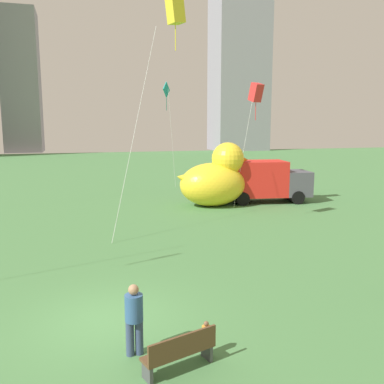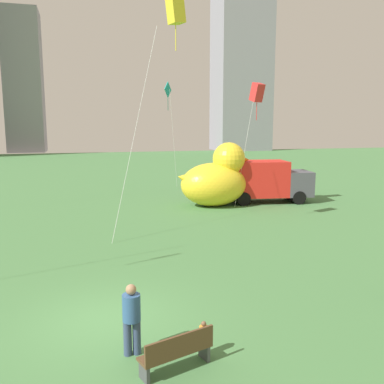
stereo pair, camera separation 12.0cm
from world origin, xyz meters
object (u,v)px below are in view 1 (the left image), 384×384
at_px(person_child, 206,337).
at_px(person_adult, 134,316).
at_px(kite_yellow, 175,12).
at_px(kite_teal, 167,93).
at_px(kite_red, 256,93).
at_px(box_truck, 262,181).
at_px(park_bench, 180,351).
at_px(giant_inflatable_duck, 215,179).

bearing_deg(person_child, person_adult, 163.13).
distance_m(person_adult, kite_yellow, 13.85).
xyz_separation_m(kite_teal, kite_yellow, (-3.00, -15.72, 2.34)).
distance_m(person_adult, kite_red, 19.24).
height_order(person_adult, kite_red, kite_red).
xyz_separation_m(box_truck, kite_red, (-1.36, -1.61, 5.79)).
bearing_deg(park_bench, person_child, 31.76).
relative_size(person_adult, giant_inflatable_duck, 0.34).
relative_size(box_truck, kite_yellow, 0.59).
distance_m(person_child, kite_yellow, 14.24).
bearing_deg(person_adult, box_truck, 56.65).
bearing_deg(kite_teal, person_adult, -103.96).
relative_size(person_child, kite_yellow, 0.08).
height_order(person_adult, kite_yellow, kite_yellow).
relative_size(person_child, kite_red, 0.11).
distance_m(person_child, kite_red, 19.05).
xyz_separation_m(kite_red, kite_yellow, (-6.45, -5.56, 2.96)).
xyz_separation_m(person_child, kite_teal, (4.74, 25.96, 7.38)).
bearing_deg(person_adult, kite_teal, 76.04).
relative_size(box_truck, kite_red, 0.81).
distance_m(park_bench, kite_yellow, 14.66).
bearing_deg(kite_yellow, person_child, -99.63).
bearing_deg(kite_red, box_truck, 49.74).
xyz_separation_m(person_child, giant_inflatable_duck, (6.00, 17.06, 1.30)).
relative_size(park_bench, giant_inflatable_duck, 0.35).
height_order(park_bench, kite_red, kite_red).
bearing_deg(giant_inflatable_duck, kite_red, -29.76).
bearing_deg(box_truck, kite_yellow, -137.45).
bearing_deg(person_child, kite_red, 62.62).
bearing_deg(kite_yellow, kite_red, 40.78).
height_order(park_bench, kite_teal, kite_teal).
bearing_deg(box_truck, kite_red, -130.26).
distance_m(park_bench, box_truck, 20.64).
relative_size(box_truck, kite_teal, 0.73).
bearing_deg(giant_inflatable_duck, person_child, -109.38).
height_order(park_bench, giant_inflatable_duck, giant_inflatable_duck).
bearing_deg(park_bench, kite_yellow, 77.01).
distance_m(person_adult, person_child, 1.73).
bearing_deg(kite_teal, person_child, -100.35).
height_order(person_child, kite_red, kite_red).
relative_size(giant_inflatable_duck, box_truck, 0.79).
relative_size(person_adult, box_truck, 0.27).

